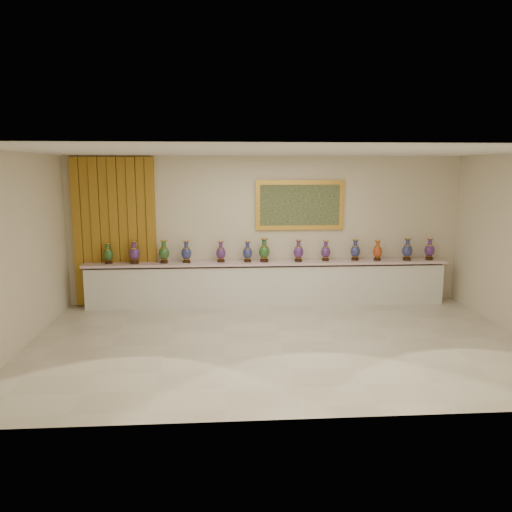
{
  "coord_description": "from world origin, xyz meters",
  "views": [
    {
      "loc": [
        -0.91,
        -7.59,
        2.73
      ],
      "look_at": [
        -0.26,
        1.7,
        1.11
      ],
      "focal_mm": 35.0,
      "sensor_mm": 36.0,
      "label": 1
    }
  ],
  "objects": [
    {
      "name": "vase_2",
      "position": [
        -2.05,
        2.24,
        1.1
      ],
      "size": [
        0.22,
        0.22,
        0.45
      ],
      "rotation": [
        0.0,
        0.0,
        0.06
      ],
      "color": "#311C0D",
      "rests_on": "counter"
    },
    {
      "name": "vase_12",
      "position": [
        3.35,
        2.24,
        1.1
      ],
      "size": [
        0.25,
        0.25,
        0.45
      ],
      "rotation": [
        0.0,
        0.0,
        -0.25
      ],
      "color": "#311C0D",
      "rests_on": "counter"
    },
    {
      "name": "ground",
      "position": [
        0.0,
        0.0,
        0.0
      ],
      "size": [
        8.0,
        8.0,
        0.0
      ],
      "primitive_type": "plane",
      "color": "beige",
      "rests_on": "ground"
    },
    {
      "name": "vase_9",
      "position": [
        1.81,
        2.28,
        1.09
      ],
      "size": [
        0.21,
        0.21,
        0.43
      ],
      "rotation": [
        0.0,
        0.0,
        -0.04
      ],
      "color": "#311C0D",
      "rests_on": "counter"
    },
    {
      "name": "vase_7",
      "position": [
        0.63,
        2.22,
        1.1
      ],
      "size": [
        0.22,
        0.22,
        0.44
      ],
      "rotation": [
        0.0,
        0.0,
        0.1
      ],
      "color": "#311C0D",
      "rests_on": "counter"
    },
    {
      "name": "label_card",
      "position": [
        -1.64,
        2.13,
        0.9
      ],
      "size": [
        0.1,
        0.06,
        0.0
      ],
      "primitive_type": "cube",
      "color": "white",
      "rests_on": "counter"
    },
    {
      "name": "counter",
      "position": [
        0.0,
        2.27,
        0.44
      ],
      "size": [
        7.28,
        0.48,
        0.9
      ],
      "color": "white",
      "rests_on": "ground"
    },
    {
      "name": "vase_6",
      "position": [
        -0.06,
        2.24,
        1.11
      ],
      "size": [
        0.29,
        0.29,
        0.47
      ],
      "rotation": [
        0.0,
        0.0,
        0.42
      ],
      "color": "#311C0D",
      "rests_on": "counter"
    },
    {
      "name": "vase_11",
      "position": [
        2.87,
        2.21,
        1.1
      ],
      "size": [
        0.27,
        0.27,
        0.45
      ],
      "rotation": [
        0.0,
        0.0,
        -0.34
      ],
      "color": "#311C0D",
      "rests_on": "counter"
    },
    {
      "name": "vase_0",
      "position": [
        -3.14,
        2.26,
        1.08
      ],
      "size": [
        0.19,
        0.19,
        0.41
      ],
      "rotation": [
        0.0,
        0.0,
        0.02
      ],
      "color": "#311C0D",
      "rests_on": "counter"
    },
    {
      "name": "vase_3",
      "position": [
        -1.61,
        2.23,
        1.1
      ],
      "size": [
        0.26,
        0.26,
        0.44
      ],
      "rotation": [
        0.0,
        0.0,
        0.33
      ],
      "color": "#311C0D",
      "rests_on": "counter"
    },
    {
      "name": "vase_1",
      "position": [
        -2.63,
        2.23,
        1.1
      ],
      "size": [
        0.25,
        0.25,
        0.45
      ],
      "rotation": [
        0.0,
        0.0,
        -0.24
      ],
      "color": "#311C0D",
      "rests_on": "counter"
    },
    {
      "name": "vase_10",
      "position": [
        2.26,
        2.23,
        1.08
      ],
      "size": [
        0.25,
        0.25,
        0.41
      ],
      "rotation": [
        0.0,
        0.0,
        -0.37
      ],
      "color": "#311C0D",
      "rests_on": "counter"
    },
    {
      "name": "vase_5",
      "position": [
        -0.4,
        2.25,
        1.09
      ],
      "size": [
        0.23,
        0.23,
        0.42
      ],
      "rotation": [
        0.0,
        0.0,
        0.25
      ],
      "color": "#311C0D",
      "rests_on": "counter"
    },
    {
      "name": "vase_8",
      "position": [
        1.19,
        2.27,
        1.08
      ],
      "size": [
        0.24,
        0.24,
        0.41
      ],
      "rotation": [
        0.0,
        0.0,
        -0.31
      ],
      "color": "#311C0D",
      "rests_on": "counter"
    },
    {
      "name": "vase_4",
      "position": [
        -0.93,
        2.28,
        1.09
      ],
      "size": [
        0.24,
        0.24,
        0.42
      ],
      "rotation": [
        0.0,
        0.0,
        -0.3
      ],
      "color": "#311C0D",
      "rests_on": "counter"
    },
    {
      "name": "room",
      "position": [
        -2.44,
        2.44,
        1.58
      ],
      "size": [
        8.0,
        8.0,
        8.0
      ],
      "color": "beige",
      "rests_on": "ground"
    }
  ]
}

